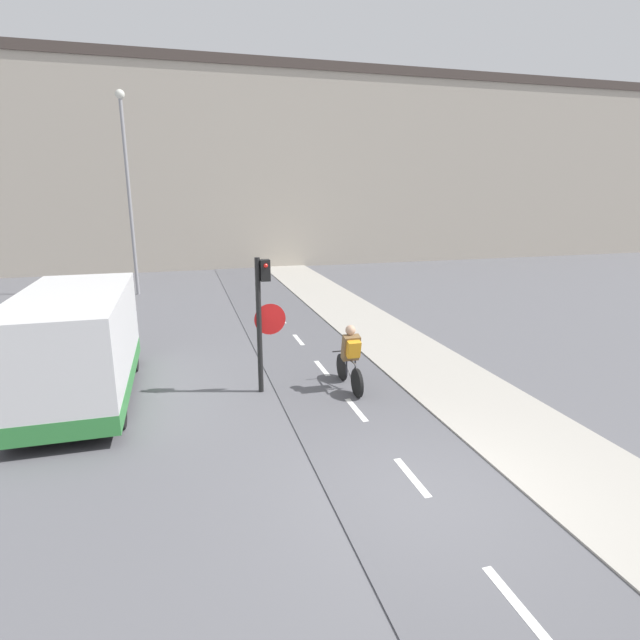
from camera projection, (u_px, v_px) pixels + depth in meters
ground_plane at (427, 497)px, 7.11m from camera, size 120.00×120.00×0.00m
bike_lane at (427, 496)px, 7.11m from camera, size 2.73×60.00×0.02m
sidewalk_strip at (576, 469)px, 7.78m from camera, size 2.40×60.00×0.05m
building_row_background at (230, 168)px, 29.04m from camera, size 60.00×5.20×11.01m
traffic_light_pole at (263, 310)px, 10.43m from camera, size 0.67×0.25×2.92m
street_lamp_far at (127, 176)px, 19.92m from camera, size 0.36×0.36×8.02m
cyclist_near at (350, 359)px, 10.83m from camera, size 0.46×1.65×1.45m
van at (77, 349)px, 10.15m from camera, size 2.01×4.82×2.28m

